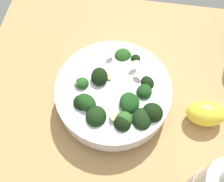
# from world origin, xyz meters

# --- Properties ---
(ground_plane) EXTENTS (0.64, 0.64, 0.05)m
(ground_plane) POSITION_xyz_m (0.00, 0.00, -0.02)
(ground_plane) COLOR tan
(bowl_of_broccoli) EXTENTS (0.22, 0.22, 0.08)m
(bowl_of_broccoli) POSITION_xyz_m (-0.03, -0.03, 0.04)
(bowl_of_broccoli) COLOR white
(bowl_of_broccoli) RESTS_ON ground_plane
(lemon_wedge) EXTENTS (0.05, 0.08, 0.05)m
(lemon_wedge) POSITION_xyz_m (-0.03, 0.14, 0.02)
(lemon_wedge) COLOR yellow
(lemon_wedge) RESTS_ON ground_plane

